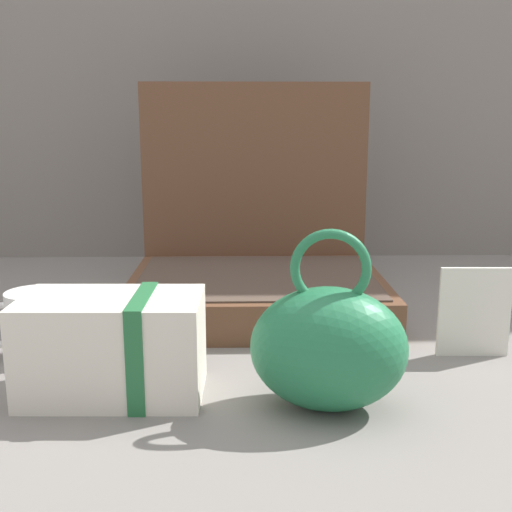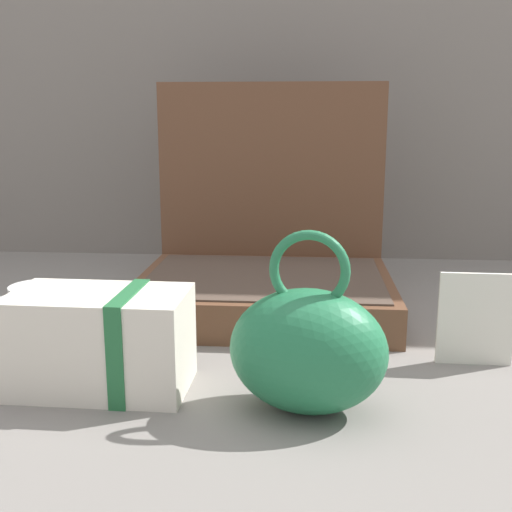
{
  "view_description": "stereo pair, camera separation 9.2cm",
  "coord_description": "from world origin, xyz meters",
  "px_view_note": "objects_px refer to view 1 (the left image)",
  "views": [
    {
      "loc": [
        -0.02,
        -0.92,
        0.33
      ],
      "look_at": [
        0.0,
        -0.02,
        0.13
      ],
      "focal_mm": 44.04,
      "sensor_mm": 36.0,
      "label": 1
    },
    {
      "loc": [
        0.08,
        -0.92,
        0.33
      ],
      "look_at": [
        0.0,
        -0.02,
        0.13
      ],
      "focal_mm": 44.04,
      "sensor_mm": 36.0,
      "label": 2
    }
  ],
  "objects_px": {
    "open_suitcase": "(256,259)",
    "teal_pouch_handbag": "(328,347)",
    "coffee_mug": "(34,325)",
    "cream_toiletry_bag": "(115,346)",
    "info_card_left": "(474,312)"
  },
  "relations": [
    {
      "from": "info_card_left",
      "to": "teal_pouch_handbag",
      "type": "bearing_deg",
      "value": -143.65
    },
    {
      "from": "teal_pouch_handbag",
      "to": "info_card_left",
      "type": "xyz_separation_m",
      "value": [
        0.22,
        0.16,
        -0.01
      ]
    },
    {
      "from": "coffee_mug",
      "to": "teal_pouch_handbag",
      "type": "bearing_deg",
      "value": -22.8
    },
    {
      "from": "teal_pouch_handbag",
      "to": "cream_toiletry_bag",
      "type": "bearing_deg",
      "value": 170.43
    },
    {
      "from": "open_suitcase",
      "to": "info_card_left",
      "type": "distance_m",
      "value": 0.39
    },
    {
      "from": "open_suitcase",
      "to": "cream_toiletry_bag",
      "type": "distance_m",
      "value": 0.41
    },
    {
      "from": "open_suitcase",
      "to": "coffee_mug",
      "type": "height_order",
      "value": "open_suitcase"
    },
    {
      "from": "coffee_mug",
      "to": "info_card_left",
      "type": "xyz_separation_m",
      "value": [
        0.61,
        -0.01,
        0.02
      ]
    },
    {
      "from": "open_suitcase",
      "to": "info_card_left",
      "type": "relative_size",
      "value": 3.37
    },
    {
      "from": "teal_pouch_handbag",
      "to": "coffee_mug",
      "type": "bearing_deg",
      "value": 157.2
    },
    {
      "from": "open_suitcase",
      "to": "teal_pouch_handbag",
      "type": "height_order",
      "value": "open_suitcase"
    },
    {
      "from": "cream_toiletry_bag",
      "to": "info_card_left",
      "type": "distance_m",
      "value": 0.49
    },
    {
      "from": "open_suitcase",
      "to": "cream_toiletry_bag",
      "type": "xyz_separation_m",
      "value": [
        -0.18,
        -0.37,
        -0.02
      ]
    },
    {
      "from": "cream_toiletry_bag",
      "to": "coffee_mug",
      "type": "bearing_deg",
      "value": 138.63
    },
    {
      "from": "open_suitcase",
      "to": "coffee_mug",
      "type": "distance_m",
      "value": 0.4
    }
  ]
}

